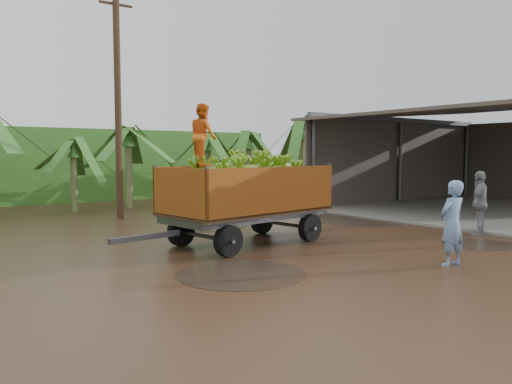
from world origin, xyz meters
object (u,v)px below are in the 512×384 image
at_px(man_blue, 452,223).
at_px(man_grey, 480,203).
at_px(banana_trailer, 246,193).
at_px(utility_pole, 118,103).

relative_size(man_blue, man_grey, 0.97).
xyz_separation_m(banana_trailer, man_grey, (6.35, -2.81, -0.41)).
relative_size(banana_trailer, utility_pole, 0.76).
height_order(banana_trailer, man_blue, banana_trailer).
xyz_separation_m(man_grey, utility_pole, (-7.23, 9.66, 3.25)).
xyz_separation_m(man_blue, utility_pole, (-2.95, 11.53, 3.28)).
height_order(banana_trailer, utility_pole, utility_pole).
bearing_deg(man_grey, utility_pole, -68.43).
bearing_deg(banana_trailer, man_grey, -32.17).
bearing_deg(utility_pole, banana_trailer, -82.64).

